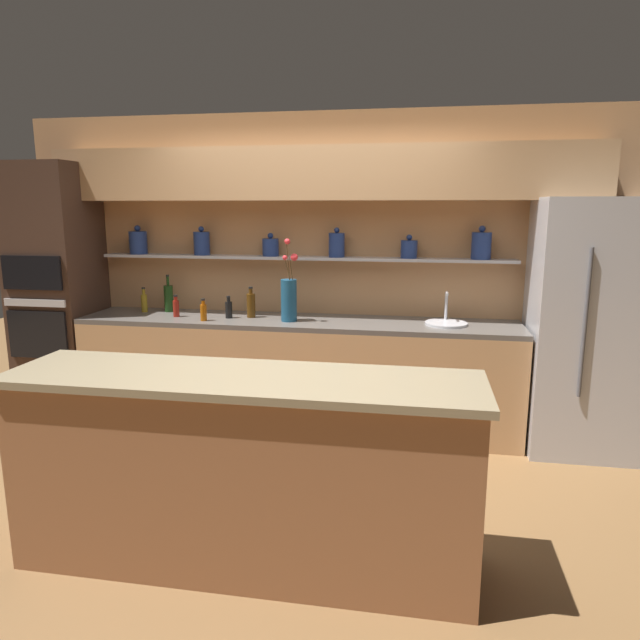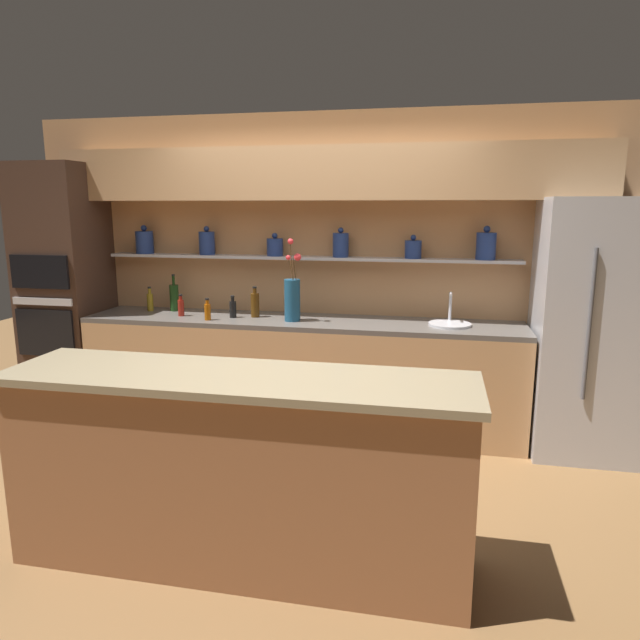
# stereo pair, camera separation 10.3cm
# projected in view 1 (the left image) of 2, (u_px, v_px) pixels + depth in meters

# --- Properties ---
(ground_plane) EXTENTS (12.00, 12.00, 0.00)m
(ground_plane) POSITION_uv_depth(u_px,v_px,m) (277.00, 499.00, 3.64)
(ground_plane) COLOR brown
(back_wall_unit) EXTENTS (5.20, 0.44, 2.60)m
(back_wall_unit) POSITION_uv_depth(u_px,v_px,m) (319.00, 241.00, 4.81)
(back_wall_unit) COLOR tan
(back_wall_unit) RESTS_ON ground_plane
(back_counter_unit) EXTENTS (3.61, 0.62, 0.92)m
(back_counter_unit) POSITION_uv_depth(u_px,v_px,m) (297.00, 373.00, 4.77)
(back_counter_unit) COLOR tan
(back_counter_unit) RESTS_ON ground_plane
(island_counter) EXTENTS (2.38, 0.61, 1.02)m
(island_counter) POSITION_uv_depth(u_px,v_px,m) (244.00, 471.00, 2.90)
(island_counter) COLOR #99603D
(island_counter) RESTS_ON ground_plane
(refrigerator) EXTENTS (0.91, 0.73, 1.90)m
(refrigerator) POSITION_uv_depth(u_px,v_px,m) (594.00, 327.00, 4.25)
(refrigerator) COLOR #B7B7BC
(refrigerator) RESTS_ON ground_plane
(oven_tower) EXTENTS (0.63, 0.64, 2.20)m
(oven_tower) POSITION_uv_depth(u_px,v_px,m) (58.00, 292.00, 5.01)
(oven_tower) COLOR #3D281E
(oven_tower) RESTS_ON ground_plane
(flower_vase) EXTENTS (0.15, 0.15, 0.67)m
(flower_vase) POSITION_uv_depth(u_px,v_px,m) (289.00, 298.00, 4.59)
(flower_vase) COLOR navy
(flower_vase) RESTS_ON back_counter_unit
(sink_fixture) EXTENTS (0.33, 0.33, 0.25)m
(sink_fixture) POSITION_uv_depth(u_px,v_px,m) (446.00, 322.00, 4.48)
(sink_fixture) COLOR #B7B7BC
(sink_fixture) RESTS_ON back_counter_unit
(bottle_wine_0) EXTENTS (0.08, 0.08, 0.33)m
(bottle_wine_0) POSITION_uv_depth(u_px,v_px,m) (169.00, 298.00, 5.01)
(bottle_wine_0) COLOR #193814
(bottle_wine_0) RESTS_ON back_counter_unit
(bottle_sauce_1) EXTENTS (0.06, 0.06, 0.19)m
(bottle_sauce_1) POSITION_uv_depth(u_px,v_px,m) (229.00, 309.00, 4.74)
(bottle_sauce_1) COLOR black
(bottle_sauce_1) RESTS_ON back_counter_unit
(bottle_spirit_2) EXTENTS (0.07, 0.07, 0.26)m
(bottle_spirit_2) POSITION_uv_depth(u_px,v_px,m) (251.00, 305.00, 4.76)
(bottle_spirit_2) COLOR #4C2D0C
(bottle_spirit_2) RESTS_ON back_counter_unit
(bottle_oil_3) EXTENTS (0.05, 0.05, 0.22)m
(bottle_oil_3) POSITION_uv_depth(u_px,v_px,m) (144.00, 302.00, 5.01)
(bottle_oil_3) COLOR olive
(bottle_oil_3) RESTS_ON back_counter_unit
(bottle_sauce_4) EXTENTS (0.05, 0.05, 0.18)m
(bottle_sauce_4) POSITION_uv_depth(u_px,v_px,m) (203.00, 312.00, 4.62)
(bottle_sauce_4) COLOR #9E4C0A
(bottle_sauce_4) RESTS_ON back_counter_unit
(bottle_sauce_5) EXTENTS (0.05, 0.05, 0.19)m
(bottle_sauce_5) POSITION_uv_depth(u_px,v_px,m) (176.00, 308.00, 4.79)
(bottle_sauce_5) COLOR maroon
(bottle_sauce_5) RESTS_ON back_counter_unit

